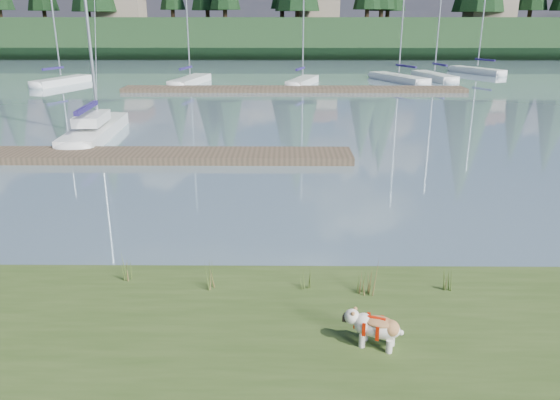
{
  "coord_description": "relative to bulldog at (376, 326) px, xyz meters",
  "views": [
    {
      "loc": [
        1.34,
        -12.1,
        5.41
      ],
      "look_at": [
        1.23,
        -0.5,
        1.5
      ],
      "focal_mm": 35.0,
      "sensor_mm": 36.0,
      "label": 1
    }
  ],
  "objects": [
    {
      "name": "weed_0",
      "position": [
        -2.88,
        1.95,
        -0.1
      ],
      "size": [
        0.17,
        0.14,
        0.61
      ],
      "color": "#475B23",
      "rests_on": "bank"
    },
    {
      "name": "sailboat_bg_2",
      "position": [
        0.16,
        38.82,
        -0.38
      ],
      "size": [
        3.16,
        6.71,
        10.1
      ],
      "rotation": [
        0.0,
        0.0,
        1.28
      ],
      "color": "white",
      "rests_on": "ground"
    },
    {
      "name": "weed_1",
      "position": [
        -1.06,
        1.96,
        -0.15
      ],
      "size": [
        0.17,
        0.14,
        0.51
      ],
      "color": "#475B23",
      "rests_on": "bank"
    },
    {
      "name": "dock_near",
      "position": [
        -6.81,
        13.47,
        -0.56
      ],
      "size": [
        16.0,
        2.0,
        0.3
      ],
      "primitive_type": "cube",
      "color": "#4C3D2C",
      "rests_on": "ground"
    },
    {
      "name": "sailboat_bg_3",
      "position": [
        8.18,
        41.59,
        -0.38
      ],
      "size": [
        4.64,
        7.91,
        11.7
      ],
      "rotation": [
        0.0,
        0.0,
        1.99
      ],
      "color": "white",
      "rests_on": "ground"
    },
    {
      "name": "house_1",
      "position": [
        3.19,
        75.47,
        6.6
      ],
      "size": [
        6.3,
        5.3,
        4.65
      ],
      "color": "gray",
      "rests_on": "ridge"
    },
    {
      "name": "weed_5",
      "position": [
        1.69,
        1.87,
        -0.13
      ],
      "size": [
        0.17,
        0.14,
        0.56
      ],
      "color": "#475B23",
      "rests_on": "bank"
    },
    {
      "name": "dock_far",
      "position": [
        -0.81,
        34.47,
        -0.56
      ],
      "size": [
        26.0,
        2.2,
        0.3
      ],
      "primitive_type": "cube",
      "color": "#4C3D2C",
      "rests_on": "ground"
    },
    {
      "name": "house_2",
      "position": [
        27.19,
        73.47,
        6.6
      ],
      "size": [
        6.3,
        5.3,
        4.65
      ],
      "color": "gray",
      "rests_on": "ridge"
    },
    {
      "name": "sailboat_bg_5",
      "position": [
        17.36,
        48.5,
        -0.39
      ],
      "size": [
        4.48,
        6.89,
        10.17
      ],
      "rotation": [
        0.0,
        0.0,
        2.05
      ],
      "color": "white",
      "rests_on": "ground"
    },
    {
      "name": "bulldog",
      "position": [
        0.0,
        0.0,
        0.0
      ],
      "size": [
        0.97,
        0.62,
        0.57
      ],
      "rotation": [
        0.0,
        0.0,
        2.78
      ],
      "color": "silver",
      "rests_on": "bank"
    },
    {
      "name": "sailboat_bg_1",
      "position": [
        -9.32,
        39.63,
        -0.38
      ],
      "size": [
        2.85,
        7.76,
        11.4
      ],
      "rotation": [
        0.0,
        0.0,
        1.39
      ],
      "color": "white",
      "rests_on": "ground"
    },
    {
      "name": "weed_4",
      "position": [
        0.01,
        1.74,
        -0.14
      ],
      "size": [
        0.17,
        0.14,
        0.51
      ],
      "color": "#475B23",
      "rests_on": "bank"
    },
    {
      "name": "ground",
      "position": [
        -2.81,
        34.47,
        -0.71
      ],
      "size": [
        200.0,
        200.0,
        0.0
      ],
      "primitive_type": "plane",
      "color": "#76929F",
      "rests_on": "ground"
    },
    {
      "name": "sailboat_main",
      "position": [
        -10.43,
        18.23,
        -0.29
      ],
      "size": [
        2.17,
        8.2,
        11.74
      ],
      "rotation": [
        0.0,
        0.0,
        1.64
      ],
      "color": "white",
      "rests_on": "ground"
    },
    {
      "name": "mud_lip",
      "position": [
        -2.81,
        2.87,
        -0.64
      ],
      "size": [
        60.0,
        0.5,
        0.14
      ],
      "primitive_type": "cube",
      "color": "#33281C",
      "rests_on": "ground"
    },
    {
      "name": "weed_3",
      "position": [
        -4.66,
        2.27,
        -0.1
      ],
      "size": [
        0.17,
        0.14,
        0.63
      ],
      "color": "#475B23",
      "rests_on": "bank"
    },
    {
      "name": "ridge",
      "position": [
        -2.81,
        77.47,
        1.79
      ],
      "size": [
        200.0,
        20.0,
        5.0
      ],
      "primitive_type": "cube",
      "color": "black",
      "rests_on": "ground"
    },
    {
      "name": "weed_2",
      "position": [
        0.18,
        1.72,
        -0.03
      ],
      "size": [
        0.17,
        0.14,
        0.78
      ],
      "color": "#475B23",
      "rests_on": "bank"
    },
    {
      "name": "sailboat_bg_4",
      "position": [
        11.84,
        43.15,
        -0.38
      ],
      "size": [
        2.9,
        7.53,
        10.96
      ],
      "rotation": [
        0.0,
        0.0,
        1.77
      ],
      "color": "white",
      "rests_on": "ground"
    },
    {
      "name": "sailboat_bg_0",
      "position": [
        -19.91,
        38.94,
        -0.38
      ],
      "size": [
        3.45,
        6.92,
        10.06
      ],
      "rotation": [
        0.0,
        0.0,
        1.25
      ],
      "color": "white",
      "rests_on": "ground"
    },
    {
      "name": "house_0",
      "position": [
        -24.81,
        74.47,
        6.6
      ],
      "size": [
        6.3,
        5.3,
        4.65
      ],
      "color": "gray",
      "rests_on": "ridge"
    }
  ]
}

